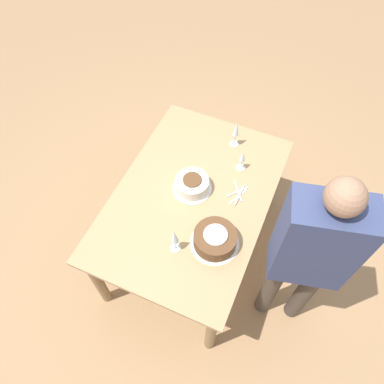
{
  "coord_description": "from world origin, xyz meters",
  "views": [
    {
      "loc": [
        -1.24,
        -0.54,
        2.82
      ],
      "look_at": [
        0.0,
        0.0,
        0.8
      ],
      "focal_mm": 35.0,
      "sensor_mm": 36.0,
      "label": 1
    }
  ],
  "objects_px": {
    "cake_front_chocolate": "(215,239)",
    "wine_glass_extra": "(174,237)",
    "wine_glass_far": "(236,130)",
    "person_cutting": "(310,253)",
    "wine_glass_near": "(242,158)",
    "cake_center_white": "(192,184)"
  },
  "relations": [
    {
      "from": "cake_front_chocolate",
      "to": "cake_center_white",
      "type": "bearing_deg",
      "value": 42.28
    },
    {
      "from": "cake_center_white",
      "to": "wine_glass_far",
      "type": "relative_size",
      "value": 1.17
    },
    {
      "from": "wine_glass_far",
      "to": "person_cutting",
      "type": "height_order",
      "value": "person_cutting"
    },
    {
      "from": "wine_glass_near",
      "to": "wine_glass_extra",
      "type": "distance_m",
      "value": 0.75
    },
    {
      "from": "cake_center_white",
      "to": "wine_glass_extra",
      "type": "relative_size",
      "value": 1.22
    },
    {
      "from": "wine_glass_extra",
      "to": "person_cutting",
      "type": "relative_size",
      "value": 0.13
    },
    {
      "from": "cake_front_chocolate",
      "to": "wine_glass_far",
      "type": "relative_size",
      "value": 1.34
    },
    {
      "from": "cake_center_white",
      "to": "wine_glass_far",
      "type": "xyz_separation_m",
      "value": [
        0.48,
        -0.12,
        0.1
      ]
    },
    {
      "from": "wine_glass_far",
      "to": "person_cutting",
      "type": "distance_m",
      "value": 1.02
    },
    {
      "from": "wine_glass_extra",
      "to": "cake_front_chocolate",
      "type": "bearing_deg",
      "value": -58.61
    },
    {
      "from": "cake_front_chocolate",
      "to": "person_cutting",
      "type": "relative_size",
      "value": 0.19
    },
    {
      "from": "wine_glass_near",
      "to": "person_cutting",
      "type": "height_order",
      "value": "person_cutting"
    },
    {
      "from": "cake_front_chocolate",
      "to": "wine_glass_near",
      "type": "bearing_deg",
      "value": 4.53
    },
    {
      "from": "cake_center_white",
      "to": "person_cutting",
      "type": "bearing_deg",
      "value": -108.54
    },
    {
      "from": "cake_center_white",
      "to": "wine_glass_near",
      "type": "xyz_separation_m",
      "value": [
        0.3,
        -0.24,
        0.06
      ]
    },
    {
      "from": "cake_front_chocolate",
      "to": "wine_glass_far",
      "type": "xyz_separation_m",
      "value": [
        0.8,
        0.16,
        0.09
      ]
    },
    {
      "from": "cake_front_chocolate",
      "to": "wine_glass_far",
      "type": "distance_m",
      "value": 0.82
    },
    {
      "from": "cake_front_chocolate",
      "to": "wine_glass_extra",
      "type": "relative_size",
      "value": 1.4
    },
    {
      "from": "cake_front_chocolate",
      "to": "wine_glass_near",
      "type": "height_order",
      "value": "wine_glass_near"
    },
    {
      "from": "person_cutting",
      "to": "wine_glass_near",
      "type": "bearing_deg",
      "value": -58.65
    },
    {
      "from": "wine_glass_extra",
      "to": "cake_center_white",
      "type": "bearing_deg",
      "value": 10.46
    },
    {
      "from": "person_cutting",
      "to": "cake_center_white",
      "type": "bearing_deg",
      "value": -32.34
    }
  ]
}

